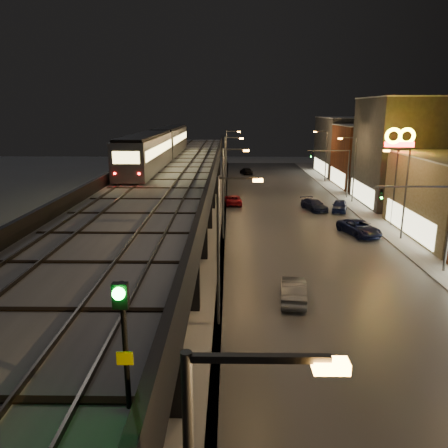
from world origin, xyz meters
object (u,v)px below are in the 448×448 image
object	(u,v)px
car_near_white	(293,291)
car_onc_dark	(359,228)
subway_train	(160,145)
car_onc_white	(314,205)
car_mid_silver	(233,200)
car_far_white	(246,171)
car_onc_red	(340,206)
rail_signal	(123,322)

from	to	relation	value
car_near_white	car_onc_dark	bearing A→B (deg)	-112.41
car_onc_dark	subway_train	bearing A→B (deg)	137.42
car_onc_white	car_mid_silver	bearing A→B (deg)	144.69
subway_train	car_onc_dark	bearing A→B (deg)	-25.00
car_onc_dark	car_onc_white	bearing A→B (deg)	84.87
car_near_white	car_onc_white	world-z (taller)	car_near_white
car_near_white	car_far_white	xyz separation A→B (m)	(-1.04, 59.26, -0.05)
car_mid_silver	car_onc_red	xyz separation A→B (m)	(13.45, -4.12, 0.09)
car_onc_dark	car_far_white	bearing A→B (deg)	85.52
car_mid_silver	car_far_white	xyz separation A→B (m)	(2.81, 28.33, 0.06)
subway_train	car_onc_dark	xyz separation A→B (m)	(21.75, -10.15, -7.63)
rail_signal	car_mid_silver	distance (m)	51.25
car_far_white	car_onc_dark	xyz separation A→B (m)	(10.05, -43.17, 0.05)
car_near_white	car_onc_red	world-z (taller)	car_near_white
rail_signal	car_mid_silver	world-z (taller)	rail_signal
rail_signal	car_onc_white	xyz separation A→B (m)	(12.85, 47.07, -7.89)
subway_train	car_near_white	bearing A→B (deg)	-64.09
car_onc_dark	car_onc_white	xyz separation A→B (m)	(-2.50, 11.34, -0.04)
rail_signal	car_onc_dark	size ratio (longest dim) A/B	0.51
car_onc_white	car_onc_red	bearing A→B (deg)	-27.98
subway_train	car_onc_dark	world-z (taller)	subway_train
car_far_white	subway_train	bearing A→B (deg)	54.46
car_mid_silver	car_onc_dark	size ratio (longest dim) A/B	0.86
car_near_white	car_far_white	size ratio (longest dim) A/B	1.11
car_near_white	car_onc_red	bearing A→B (deg)	-102.87
subway_train	car_mid_silver	bearing A→B (deg)	27.82
car_onc_white	car_near_white	bearing A→B (deg)	-119.99
car_onc_dark	car_onc_white	size ratio (longest dim) A/B	1.11
car_far_white	rail_signal	bearing A→B (deg)	70.14
subway_train	car_onc_red	bearing A→B (deg)	1.47
rail_signal	car_mid_silver	size ratio (longest dim) A/B	0.60
car_near_white	car_onc_dark	distance (m)	18.44
car_near_white	car_far_white	distance (m)	59.27
rail_signal	car_near_white	size ratio (longest dim) A/B	0.60
car_near_white	car_mid_silver	bearing A→B (deg)	-76.07
rail_signal	car_onc_white	size ratio (longest dim) A/B	0.57
car_near_white	car_onc_white	bearing A→B (deg)	-96.51
subway_train	rail_signal	world-z (taller)	subway_train
car_far_white	car_onc_white	bearing A→B (deg)	87.32
rail_signal	car_onc_red	size ratio (longest dim) A/B	0.65
car_onc_dark	car_onc_red	bearing A→B (deg)	69.27
car_near_white	car_mid_silver	size ratio (longest dim) A/B	1.00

